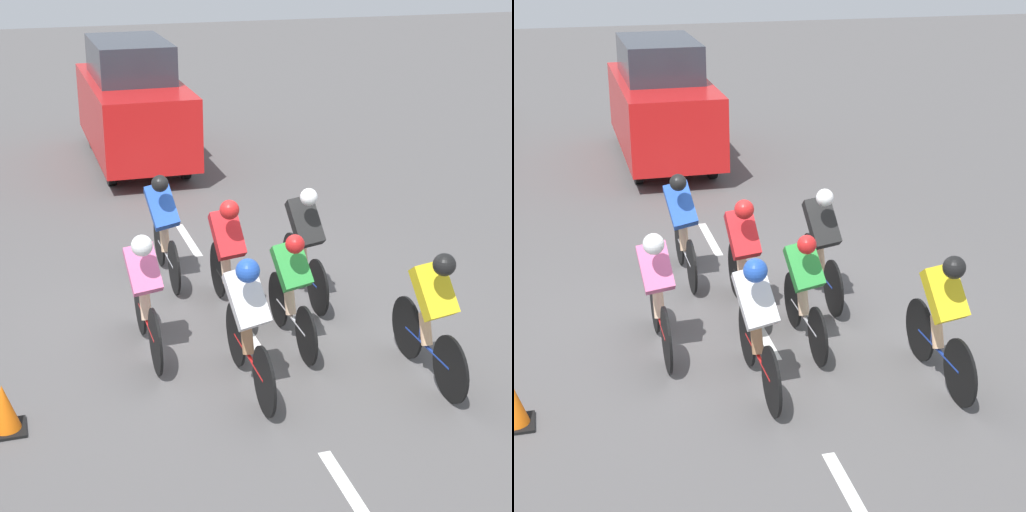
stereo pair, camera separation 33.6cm
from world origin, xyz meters
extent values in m
plane|color=#565454|center=(0.00, 0.00, 0.00)|extent=(60.00, 60.00, 0.00)
cube|color=white|center=(0.00, 3.57, 0.00)|extent=(0.12, 1.40, 0.01)
cube|color=white|center=(0.00, 0.37, 0.00)|extent=(0.12, 1.40, 0.01)
cube|color=white|center=(0.00, -2.83, 0.00)|extent=(0.12, 1.40, 0.01)
cylinder|color=black|center=(-0.41, 0.25, 0.32)|extent=(0.03, 0.65, 0.65)
cylinder|color=black|center=(-0.41, 1.24, 0.32)|extent=(0.03, 0.65, 0.65)
cylinder|color=#B7B7BC|center=(-0.41, 0.75, 0.32)|extent=(0.04, 0.99, 0.04)
cylinder|color=#B7B7BC|center=(-0.41, 0.57, 0.53)|extent=(0.04, 0.04, 0.42)
cylinder|color=green|center=(-0.41, 0.70, 0.42)|extent=(0.07, 0.07, 0.16)
cylinder|color=beige|center=(-0.41, 0.67, 0.50)|extent=(0.12, 0.23, 0.36)
cube|color=green|center=(-0.36, 0.85, 0.99)|extent=(0.41, 0.45, 0.57)
sphere|color=red|center=(-0.32, 1.07, 1.33)|extent=(0.21, 0.21, 0.21)
cylinder|color=black|center=(0.32, 1.03, 0.35)|extent=(0.03, 0.70, 0.70)
cylinder|color=black|center=(0.32, 2.08, 0.35)|extent=(0.03, 0.70, 0.70)
cylinder|color=red|center=(0.32, 1.55, 0.35)|extent=(0.04, 1.05, 0.04)
cylinder|color=red|center=(0.32, 1.37, 0.56)|extent=(0.04, 0.04, 0.42)
cylinder|color=white|center=(0.32, 1.50, 0.45)|extent=(0.07, 0.07, 0.16)
cylinder|color=#9E704C|center=(0.32, 1.47, 0.53)|extent=(0.12, 0.23, 0.36)
cube|color=white|center=(0.38, 1.65, 1.05)|extent=(0.42, 0.49, 0.63)
sphere|color=blue|center=(0.43, 1.87, 1.44)|extent=(0.23, 0.23, 0.23)
cylinder|color=black|center=(0.58, -2.01, 0.35)|extent=(0.03, 0.70, 0.70)
cylinder|color=black|center=(0.58, -0.99, 0.35)|extent=(0.03, 0.70, 0.70)
cylinder|color=#B7B7BC|center=(0.58, -1.50, 0.35)|extent=(0.04, 1.02, 0.04)
cylinder|color=#B7B7BC|center=(0.58, -1.68, 0.56)|extent=(0.04, 0.04, 0.42)
cylinder|color=green|center=(0.58, -1.55, 0.45)|extent=(0.07, 0.07, 0.16)
cylinder|color=#DBAD84|center=(0.58, -1.57, 0.53)|extent=(0.12, 0.23, 0.36)
cube|color=blue|center=(0.63, -1.40, 1.05)|extent=(0.42, 0.49, 0.63)
sphere|color=black|center=(0.69, -1.18, 1.42)|extent=(0.22, 0.22, 0.22)
cylinder|color=black|center=(0.07, -0.76, 0.35)|extent=(0.03, 0.70, 0.70)
cylinder|color=black|center=(0.07, 0.26, 0.35)|extent=(0.03, 0.70, 0.70)
cylinder|color=black|center=(0.07, -0.25, 0.35)|extent=(0.04, 1.02, 0.04)
cylinder|color=black|center=(0.07, -0.43, 0.56)|extent=(0.04, 0.04, 0.42)
cylinder|color=#1999D8|center=(0.07, -0.30, 0.45)|extent=(0.07, 0.07, 0.16)
cylinder|color=beige|center=(0.07, -0.33, 0.53)|extent=(0.12, 0.23, 0.36)
cube|color=red|center=(0.09, -0.15, 1.05)|extent=(0.38, 0.48, 0.60)
sphere|color=red|center=(0.12, 0.07, 1.43)|extent=(0.23, 0.23, 0.23)
cylinder|color=black|center=(1.18, -0.01, 0.36)|extent=(0.03, 0.72, 0.72)
cylinder|color=black|center=(1.18, 0.98, 0.36)|extent=(0.03, 0.72, 0.72)
cylinder|color=red|center=(1.18, 0.48, 0.36)|extent=(0.04, 0.99, 0.04)
cylinder|color=red|center=(1.18, 0.31, 0.57)|extent=(0.04, 0.04, 0.42)
cylinder|color=#1999D8|center=(1.18, 0.43, 0.46)|extent=(0.07, 0.07, 0.16)
cylinder|color=beige|center=(1.18, 0.41, 0.54)|extent=(0.12, 0.23, 0.36)
cube|color=pink|center=(1.22, 0.58, 1.03)|extent=(0.38, 0.46, 0.57)
sphere|color=white|center=(1.25, 0.80, 1.39)|extent=(0.23, 0.23, 0.23)
cylinder|color=black|center=(-0.96, -0.84, 0.35)|extent=(0.03, 0.70, 0.70)
cylinder|color=black|center=(-0.96, 0.12, 0.35)|extent=(0.03, 0.70, 0.70)
cylinder|color=navy|center=(-0.96, -0.36, 0.35)|extent=(0.04, 0.96, 0.04)
cylinder|color=navy|center=(-0.96, -0.53, 0.56)|extent=(0.04, 0.04, 0.42)
cylinder|color=yellow|center=(-0.96, -0.41, 0.45)|extent=(0.07, 0.07, 0.16)
cylinder|color=#DBAD84|center=(-0.96, -0.43, 0.53)|extent=(0.12, 0.23, 0.36)
cube|color=black|center=(-0.92, -0.26, 1.06)|extent=(0.40, 0.51, 0.64)
sphere|color=white|center=(-0.87, -0.04, 1.45)|extent=(0.21, 0.21, 0.21)
cylinder|color=black|center=(-1.52, 1.40, 0.34)|extent=(0.03, 0.69, 0.69)
cylinder|color=black|center=(-1.52, 2.37, 0.34)|extent=(0.03, 0.69, 0.69)
cylinder|color=navy|center=(-1.52, 1.88, 0.34)|extent=(0.04, 0.97, 0.04)
cylinder|color=navy|center=(-1.52, 1.71, 0.55)|extent=(0.04, 0.04, 0.42)
cylinder|color=yellow|center=(-1.52, 1.83, 0.44)|extent=(0.07, 0.07, 0.16)
cylinder|color=#DBAD84|center=(-1.52, 1.81, 0.52)|extent=(0.12, 0.23, 0.36)
cube|color=yellow|center=(-1.48, 1.98, 1.04)|extent=(0.39, 0.48, 0.60)
sphere|color=black|center=(-1.44, 2.20, 1.41)|extent=(0.23, 0.23, 0.23)
cylinder|color=black|center=(-0.64, -6.00, 0.32)|extent=(0.14, 0.64, 0.64)
cylinder|color=black|center=(0.72, -6.00, 0.32)|extent=(0.14, 0.64, 0.64)
cylinder|color=black|center=(-0.64, -8.76, 0.32)|extent=(0.14, 0.64, 0.64)
cylinder|color=black|center=(0.72, -8.76, 0.32)|extent=(0.14, 0.64, 0.64)
cube|color=red|center=(0.04, -7.38, 0.97)|extent=(1.70, 4.45, 1.30)
cube|color=#2D333D|center=(0.04, -7.60, 1.98)|extent=(1.39, 2.45, 0.72)
cube|color=black|center=(2.75, 1.68, 0.01)|extent=(0.36, 0.36, 0.03)
camera|label=1|loc=(2.47, 8.95, 4.53)|focal=60.00mm
camera|label=2|loc=(2.14, 9.04, 4.53)|focal=60.00mm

